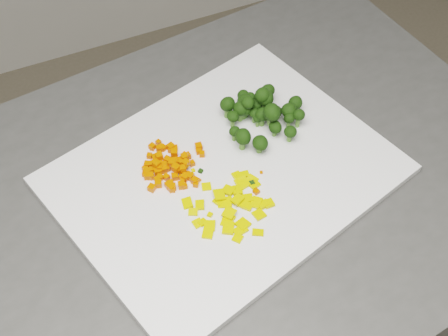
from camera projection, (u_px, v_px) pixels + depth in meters
name	position (u px, v px, depth m)	size (l,w,h in m)	color
counter_block	(220.00, 318.00, 1.29)	(0.98, 0.69, 0.90)	#3F3F3D
cutting_board	(224.00, 175.00, 0.95)	(0.48, 0.37, 0.01)	white
carrot_pile	(172.00, 161.00, 0.94)	(0.11, 0.11, 0.03)	#E04902
pepper_pile	(228.00, 204.00, 0.90)	(0.12, 0.12, 0.02)	#DBBC0B
broccoli_pile	(263.00, 111.00, 0.98)	(0.13, 0.13, 0.06)	black
carrot_cube_0	(196.00, 184.00, 0.92)	(0.01, 0.01, 0.01)	#E04902
carrot_cube_1	(174.00, 162.00, 0.94)	(0.01, 0.01, 0.01)	#E04902
carrot_cube_2	(183.00, 169.00, 0.93)	(0.01, 0.01, 0.01)	#E04902
carrot_cube_3	(173.00, 163.00, 0.94)	(0.01, 0.01, 0.01)	#E04902
carrot_cube_4	(156.00, 160.00, 0.95)	(0.01, 0.01, 0.01)	#E04902
carrot_cube_5	(187.00, 156.00, 0.96)	(0.01, 0.01, 0.01)	#E04902
carrot_cube_6	(186.00, 160.00, 0.95)	(0.01, 0.01, 0.01)	#E04902
carrot_cube_7	(167.00, 160.00, 0.95)	(0.01, 0.01, 0.01)	#E04902
carrot_cube_8	(163.00, 169.00, 0.94)	(0.01, 0.01, 0.01)	#E04902
carrot_cube_9	(159.00, 156.00, 0.95)	(0.01, 0.01, 0.01)	#E04902
carrot_cube_10	(179.00, 162.00, 0.95)	(0.01, 0.01, 0.01)	#E04902
carrot_cube_11	(158.00, 142.00, 0.98)	(0.01, 0.01, 0.01)	#E04902
carrot_cube_12	(185.00, 177.00, 0.93)	(0.01, 0.01, 0.01)	#E04902
carrot_cube_13	(192.00, 163.00, 0.95)	(0.01, 0.01, 0.01)	#E04902
carrot_cube_14	(144.00, 174.00, 0.94)	(0.01, 0.01, 0.01)	#E04902
carrot_cube_15	(164.00, 148.00, 0.97)	(0.01, 0.01, 0.01)	#E04902
carrot_cube_16	(152.00, 147.00, 0.97)	(0.01, 0.01, 0.01)	#E04902
carrot_cube_17	(175.00, 177.00, 0.93)	(0.01, 0.01, 0.01)	#E04902
carrot_cube_18	(186.00, 177.00, 0.93)	(0.01, 0.01, 0.01)	#E04902
carrot_cube_19	(175.00, 148.00, 0.97)	(0.01, 0.01, 0.01)	#E04902
carrot_cube_20	(199.00, 151.00, 0.96)	(0.01, 0.01, 0.01)	#E04902
carrot_cube_21	(175.00, 166.00, 0.93)	(0.01, 0.01, 0.01)	#E04902
carrot_cube_22	(172.00, 189.00, 0.92)	(0.01, 0.01, 0.01)	#E04902
carrot_cube_23	(156.00, 157.00, 0.96)	(0.01, 0.01, 0.01)	#E04902
carrot_cube_24	(166.00, 177.00, 0.93)	(0.01, 0.01, 0.01)	#E04902
carrot_cube_25	(152.00, 148.00, 0.97)	(0.01, 0.01, 0.01)	#E04902
carrot_cube_26	(164.00, 165.00, 0.95)	(0.01, 0.01, 0.01)	#E04902
carrot_cube_27	(181.00, 162.00, 0.94)	(0.01, 0.01, 0.01)	#E04902
carrot_cube_28	(171.00, 150.00, 0.97)	(0.01, 0.01, 0.01)	#E04902
carrot_cube_29	(190.00, 176.00, 0.93)	(0.01, 0.01, 0.01)	#E04902
carrot_cube_30	(177.00, 164.00, 0.95)	(0.01, 0.01, 0.01)	#E04902
carrot_cube_31	(158.00, 171.00, 0.94)	(0.01, 0.01, 0.01)	#E04902
carrot_cube_32	(187.00, 174.00, 0.94)	(0.01, 0.01, 0.01)	#E04902
carrot_cube_33	(182.00, 185.00, 0.92)	(0.01, 0.01, 0.01)	#E04902
carrot_cube_34	(157.00, 179.00, 0.93)	(0.01, 0.01, 0.01)	#E04902
carrot_cube_35	(147.00, 164.00, 0.95)	(0.01, 0.01, 0.01)	#E04902
carrot_cube_36	(159.00, 148.00, 0.97)	(0.01, 0.01, 0.01)	#E04902
carrot_cube_37	(176.00, 168.00, 0.93)	(0.01, 0.01, 0.01)	#E04902
carrot_cube_38	(152.00, 188.00, 0.92)	(0.01, 0.01, 0.01)	#E04902
carrot_cube_39	(159.00, 167.00, 0.94)	(0.01, 0.01, 0.01)	#E04902
carrot_cube_40	(153.00, 164.00, 0.95)	(0.01, 0.01, 0.01)	#E04902
carrot_cube_41	(171.00, 188.00, 0.92)	(0.01, 0.01, 0.01)	#E04902
carrot_cube_42	(159.00, 163.00, 0.95)	(0.01, 0.01, 0.01)	#E04902
carrot_cube_43	(151.00, 176.00, 0.93)	(0.01, 0.01, 0.01)	#E04902
carrot_cube_44	(160.00, 177.00, 0.93)	(0.01, 0.01, 0.01)	#E04902
carrot_cube_45	(147.00, 176.00, 0.93)	(0.01, 0.01, 0.01)	#E04902
carrot_cube_46	(152.00, 170.00, 0.94)	(0.01, 0.01, 0.01)	#E04902
carrot_cube_47	(188.00, 177.00, 0.93)	(0.01, 0.01, 0.01)	#E04902
carrot_cube_48	(159.00, 173.00, 0.94)	(0.01, 0.01, 0.01)	#E04902
carrot_cube_49	(156.00, 164.00, 0.95)	(0.01, 0.01, 0.01)	#E04902
carrot_cube_50	(187.00, 156.00, 0.96)	(0.01, 0.01, 0.01)	#E04902
carrot_cube_51	(171.00, 163.00, 0.94)	(0.01, 0.01, 0.01)	#E04902
carrot_cube_52	(182.00, 180.00, 0.93)	(0.01, 0.01, 0.01)	#E04902
carrot_cube_53	(169.00, 185.00, 0.92)	(0.01, 0.01, 0.01)	#E04902
carrot_cube_54	(158.00, 184.00, 0.92)	(0.01, 0.01, 0.01)	#E04902
carrot_cube_55	(150.00, 156.00, 0.96)	(0.01, 0.01, 0.01)	#E04902
carrot_cube_56	(186.00, 163.00, 0.93)	(0.01, 0.01, 0.01)	#E04902
carrot_cube_57	(160.00, 154.00, 0.96)	(0.01, 0.01, 0.01)	#E04902
carrot_cube_58	(202.00, 154.00, 0.96)	(0.01, 0.01, 0.01)	#E04902
carrot_cube_59	(171.00, 183.00, 0.93)	(0.01, 0.01, 0.01)	#E04902
carrot_cube_60	(184.00, 157.00, 0.94)	(0.01, 0.01, 0.01)	#E04902
carrot_cube_61	(197.00, 181.00, 0.93)	(0.01, 0.01, 0.01)	#E04902
carrot_cube_62	(174.00, 153.00, 0.95)	(0.01, 0.01, 0.01)	#E04902
carrot_cube_63	(178.00, 170.00, 0.93)	(0.01, 0.01, 0.01)	#E04902
carrot_cube_64	(171.00, 147.00, 0.97)	(0.01, 0.01, 0.01)	#E04902
carrot_cube_65	(164.00, 164.00, 0.95)	(0.01, 0.01, 0.01)	#E04902
carrot_cube_66	(185.00, 155.00, 0.95)	(0.01, 0.01, 0.01)	#E04902
carrot_cube_67	(173.00, 187.00, 0.92)	(0.01, 0.01, 0.01)	#E04902
carrot_cube_68	(162.00, 147.00, 0.97)	(0.01, 0.01, 0.01)	#E04902
carrot_cube_69	(151.00, 177.00, 0.93)	(0.01, 0.01, 0.01)	#E04902
carrot_cube_70	(147.00, 172.00, 0.94)	(0.01, 0.01, 0.01)	#E04902
carrot_cube_71	(181.00, 177.00, 0.93)	(0.01, 0.01, 0.01)	#E04902
carrot_cube_72	(160.00, 167.00, 0.94)	(0.01, 0.01, 0.01)	#E04902
carrot_cube_73	(169.00, 168.00, 0.94)	(0.01, 0.01, 0.01)	#E04902
carrot_cube_74	(195.00, 181.00, 0.93)	(0.01, 0.01, 0.01)	#E04902
carrot_cube_75	(199.00, 147.00, 0.97)	(0.01, 0.01, 0.01)	#E04902
carrot_cube_76	(185.00, 186.00, 0.92)	(0.01, 0.01, 0.01)	#E04902
carrot_cube_77	(157.00, 164.00, 0.93)	(0.01, 0.01, 0.01)	#E04902
carrot_cube_78	(173.00, 165.00, 0.94)	(0.01, 0.01, 0.01)	#E04902
carrot_cube_79	(145.00, 168.00, 0.94)	(0.01, 0.01, 0.01)	#E04902
pepper_chunk_0	(247.00, 206.00, 0.90)	(0.02, 0.01, 0.00)	#DBBC0B
pepper_chunk_1	(241.00, 182.00, 0.93)	(0.01, 0.02, 0.00)	#DBBC0B
pepper_chunk_2	(203.00, 222.00, 0.89)	(0.01, 0.01, 0.00)	#DBBC0B
pepper_chunk_3	(252.00, 180.00, 0.93)	(0.01, 0.02, 0.00)	#DBBC0B
pepper_chunk_4	(225.00, 203.00, 0.91)	(0.02, 0.02, 0.00)	#DBBC0B
pepper_chunk_5	(263.00, 204.00, 0.90)	(0.01, 0.02, 0.00)	#DBBC0B
pepper_chunk_6	(210.00, 226.00, 0.88)	(0.02, 0.02, 0.00)	#DBBC0B
pepper_chunk_7	(226.00, 220.00, 0.89)	(0.02, 0.01, 0.00)	#DBBC0B
pepper_chunk_8	(193.00, 212.00, 0.90)	(0.01, 0.01, 0.00)	#DBBC0B
pepper_chunk_9	(258.00, 232.00, 0.87)	(0.02, 0.01, 0.00)	#DBBC0B
pepper_chunk_10	(206.00, 187.00, 0.92)	(0.01, 0.01, 0.00)	#DBBC0B
pepper_chunk_11	(198.00, 223.00, 0.88)	(0.01, 0.01, 0.00)	#DBBC0B
pepper_chunk_12	(269.00, 203.00, 0.90)	(0.01, 0.01, 0.00)	#DBBC0B
pepper_chunk_13	(243.00, 183.00, 0.93)	(0.02, 0.02, 0.00)	#DBBC0B
pepper_chunk_14	(256.00, 203.00, 0.91)	(0.02, 0.01, 0.00)	#DBBC0B
pepper_chunk_15	(238.00, 190.00, 0.92)	(0.02, 0.01, 0.00)	#DBBC0B
pepper_chunk_16	(187.00, 203.00, 0.91)	(0.02, 0.01, 0.00)	#DBBC0B
pepper_chunk_17	(208.00, 234.00, 0.87)	(0.02, 0.02, 0.00)	#DBBC0B
pepper_chunk_18	(229.00, 213.00, 0.89)	(0.02, 0.02, 0.00)	#DBBC0B
pepper_chunk_19	(237.00, 176.00, 0.94)	(0.02, 0.01, 0.00)	#DBBC0B
pepper_chunk_20	(243.00, 202.00, 0.91)	(0.02, 0.01, 0.00)	#DBBC0B
pepper_chunk_21	(248.00, 198.00, 0.91)	(0.01, 0.01, 0.00)	#DBBC0B
pepper_chunk_22	(200.00, 205.00, 0.90)	(0.01, 0.02, 0.01)	#DBBC0B
pepper_chunk_23	(237.00, 200.00, 0.90)	(0.02, 0.01, 0.01)	#DBBC0B
pepper_chunk_24	(219.00, 200.00, 0.91)	(0.02, 0.01, 0.00)	#DBBC0B
pepper_chunk_25	(240.00, 230.00, 0.88)	(0.02, 0.01, 0.00)	#DBBC0B
pepper_chunk_26	(238.00, 238.00, 0.87)	(0.01, 0.01, 0.00)	#DBBC0B
pepper_chunk_27	(259.00, 214.00, 0.89)	(0.02, 0.02, 0.00)	#DBBC0B
pepper_chunk_28	(219.00, 195.00, 0.91)	(0.02, 0.02, 0.00)	#DBBC0B
pepper_chunk_29	(243.00, 175.00, 0.94)	(0.02, 0.01, 0.00)	#DBBC0B
pepper_chunk_30	(228.00, 190.00, 0.92)	(0.02, 0.02, 0.01)	#DBBC0B
pepper_chunk_31	(228.00, 228.00, 0.88)	(0.02, 0.02, 0.01)	#DBBC0B
pepper_chunk_32	(253.00, 183.00, 0.93)	(0.02, 0.02, 0.00)	#DBBC0B
pepper_chunk_33	(229.00, 219.00, 0.89)	(0.01, 0.02, 0.00)	#DBBC0B
pepper_chunk_34	(243.00, 224.00, 0.88)	(0.02, 0.02, 0.00)	#DBBC0B
broccoli_floret_0	(243.00, 110.00, 1.00)	(0.04, 0.04, 0.03)	black
broccoli_floret_1	(295.00, 105.00, 1.01)	(0.03, 0.03, 0.03)	black
broccoli_floret_2	(232.00, 120.00, 0.99)	(0.03, 0.03, 0.03)	black
broccoli_floret_3	(275.00, 129.00, 0.98)	(0.03, 0.03, 0.03)	black
broccoli_floret_4	(271.00, 116.00, 0.97)	(0.04, 0.04, 0.04)	black
broccoli_floret_5	(262.00, 100.00, 0.99)	(0.04, 0.04, 0.04)	black
broccoli_floret_6	(289.00, 121.00, 0.99)	(0.02, 0.02, 0.03)	black
broccoli_floret_7	(240.00, 112.00, 1.00)	(0.03, 0.03, 0.04)	black
broccoli_floret_8	(246.00, 110.00, 1.00)	(0.03, 0.03, 0.03)	black
broccoli_floret_9	(245.00, 105.00, 1.00)	(0.04, 0.04, 0.04)	black
broccoli_floret_10	(275.00, 114.00, 1.00)	(0.03, 0.03, 0.03)	black
broccoli_floret_11	(243.00, 99.00, 1.02)	(0.03, 0.03, 0.03)	black
broccoli_floret_12	(249.00, 102.00, 1.01)	(0.02, 0.02, 0.03)	black
broccoli_floret_13	(267.00, 94.00, 1.02)	(0.03, 0.03, 0.04)	black
broccoli_floret_14	(227.00, 108.00, 1.00)	(0.04, 0.04, 0.04)	black
broccoli_floret_15	(254.00, 116.00, 1.00)	(0.02, 0.02, 0.03)	black
broccoli_floret_16	(247.00, 105.00, 0.99)	(0.03, 0.03, 0.03)	black
broccoli_floret_17	(290.00, 134.00, 0.97)	(0.03, 0.03, 0.03)	black
broccoli_floret_18	(265.00, 101.00, 0.99)	(0.04, 0.04, 0.04)	black
broccoli_floret_19	(298.00, 119.00, 0.99)	(0.03, 0.03, 0.03)	black
broccoli_floret_20	(288.00, 113.00, 1.00)	(0.04, 0.04, 0.03)	black
broccoli_floret_21	(234.00, 134.00, 0.97)	(0.02, 0.02, 0.03)	black
broccoli_floret_22	(256.00, 108.00, 1.00)	(0.03, 0.03, 0.03)	black
broccoli_floret_23	(262.00, 117.00, 0.99)	(0.03, 0.03, 0.03)	black
broccoli_floret_24	(259.00, 145.00, 0.96)	(0.03, 0.03, 0.03)	black
broccoli_floret_25	(258.00, 121.00, 0.99)	(0.02, 0.02, 0.02)	black
broccoli_floret_26	(242.00, 140.00, 0.96)	(0.03, 0.03, 0.04)	black
stray_bit_0	(256.00, 192.00, 0.92)	(0.01, 0.01, 0.01)	#E04902
stray_bit_1	(261.00, 172.00, 0.94)	(0.00, 0.00, 0.00)	#E04902
stray_bit_2	(199.00, 180.00, 0.93)	(0.00, 0.00, 0.00)	#E04902
stray_bit_3	(244.00, 135.00, 0.99)	(0.00, 0.00, 0.00)	#DBBC0B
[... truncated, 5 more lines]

